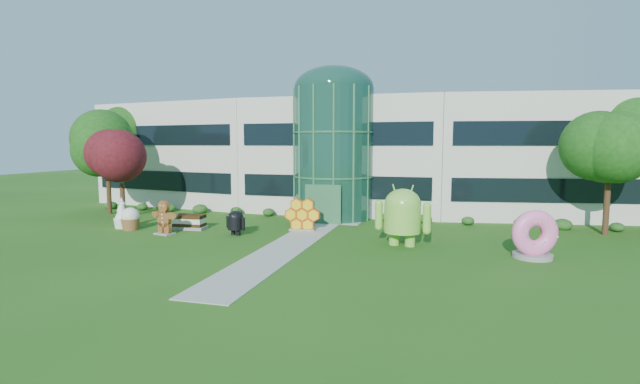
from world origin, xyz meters
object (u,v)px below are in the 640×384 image
(android_black, at_px, (236,221))
(gingerbread, at_px, (164,217))
(donut, at_px, (533,234))
(android_green, at_px, (402,212))

(android_black, distance_m, gingerbread, 4.53)
(donut, xyz_separation_m, gingerbread, (-21.25, 0.32, -0.14))
(android_green, distance_m, donut, 6.68)
(donut, bearing_deg, android_black, 156.93)
(android_black, bearing_deg, android_green, 17.54)
(android_green, xyz_separation_m, gingerbread, (-14.69, -0.78, -0.79))
(android_green, relative_size, android_black, 2.08)
(android_green, bearing_deg, gingerbread, -166.30)
(android_black, bearing_deg, donut, 14.23)
(android_green, relative_size, donut, 1.53)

